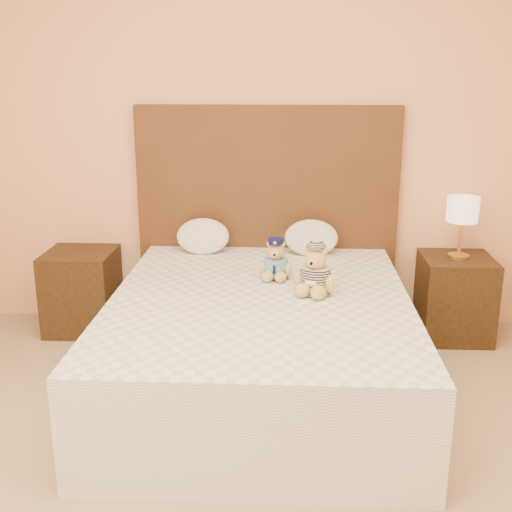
% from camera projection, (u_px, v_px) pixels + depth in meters
% --- Properties ---
extents(room_walls, '(4.04, 4.52, 2.72)m').
position_uv_depth(room_walls, '(251.00, 46.00, 2.38)').
color(room_walls, '#F3B384').
rests_on(room_walls, ground).
extents(bed, '(1.60, 2.00, 0.55)m').
position_uv_depth(bed, '(260.00, 343.00, 3.53)').
color(bed, white).
rests_on(bed, ground).
extents(headboard, '(1.75, 0.08, 1.50)m').
position_uv_depth(headboard, '(267.00, 218.00, 4.36)').
color(headboard, '#4C2F16').
rests_on(headboard, ground).
extents(nightstand_left, '(0.45, 0.45, 0.55)m').
position_uv_depth(nightstand_left, '(82.00, 291.00, 4.35)').
color(nightstand_left, '#382511').
rests_on(nightstand_left, ground).
extents(nightstand_right, '(0.45, 0.45, 0.55)m').
position_uv_depth(nightstand_right, '(455.00, 297.00, 4.23)').
color(nightstand_right, '#382511').
rests_on(nightstand_right, ground).
extents(lamp, '(0.20, 0.20, 0.40)m').
position_uv_depth(lamp, '(463.00, 212.00, 4.07)').
color(lamp, gold).
rests_on(lamp, nightstand_right).
extents(teddy_police, '(0.23, 0.22, 0.24)m').
position_uv_depth(teddy_police, '(276.00, 259.00, 3.70)').
color(teddy_police, '#B08944').
rests_on(teddy_police, bed).
extents(teddy_prisoner, '(0.31, 0.31, 0.27)m').
position_uv_depth(teddy_prisoner, '(316.00, 270.00, 3.45)').
color(teddy_prisoner, '#B08944').
rests_on(teddy_prisoner, bed).
extents(pillow_left, '(0.35, 0.23, 0.25)m').
position_uv_depth(pillow_left, '(203.00, 235.00, 4.23)').
color(pillow_left, white).
rests_on(pillow_left, bed).
extents(pillow_right, '(0.35, 0.23, 0.25)m').
position_uv_depth(pillow_right, '(311.00, 236.00, 4.19)').
color(pillow_right, white).
rests_on(pillow_right, bed).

